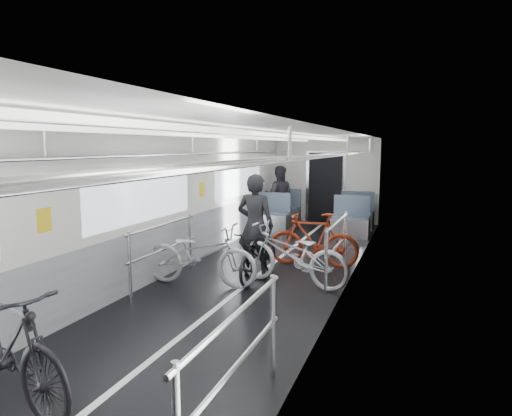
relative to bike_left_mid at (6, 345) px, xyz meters
The scene contains 8 objects.
car_shell 5.15m from the bike_left_mid, 82.51° to the left, with size 3.02×14.01×2.41m.
bike_left_mid is the anchor object (origin of this frame).
bike_left_far 3.60m from the bike_left_mid, 90.14° to the left, with size 0.65×1.87×0.98m, color #A09FA4.
bike_right_mid 4.29m from the bike_left_mid, 71.77° to the left, with size 0.66×1.90×1.00m, color silver.
bike_right_far 5.50m from the bike_left_mid, 75.04° to the left, with size 0.47×1.65×0.99m, color maroon.
bike_aisle 4.32m from the bike_left_mid, 79.98° to the left, with size 0.54×1.54×0.81m, color black.
person_standing 4.42m from the bike_left_mid, 81.61° to the left, with size 0.63×0.42×1.74m, color black.
person_seated 9.33m from the bike_left_mid, 92.73° to the left, with size 0.80×0.62×1.65m, color #2B2830.
Camera 1 is at (2.50, -5.99, 2.18)m, focal length 32.00 mm.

